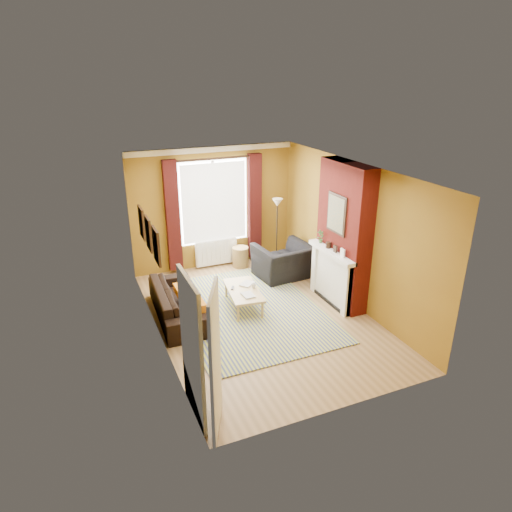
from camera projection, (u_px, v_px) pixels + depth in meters
name	position (u px, v px, depth m)	size (l,w,h in m)	color
ground	(261.00, 317.00, 8.65)	(5.50, 5.50, 0.00)	olive
room_walls	(287.00, 239.00, 8.60)	(3.82, 5.54, 2.83)	olive
striped_rug	(248.00, 310.00, 8.88)	(2.67, 3.69, 0.02)	navy
sofa	(178.00, 302.00, 8.57)	(2.08, 0.81, 0.61)	black
armchair	(283.00, 261.00, 10.18)	(1.17, 1.02, 0.76)	black
coffee_table	(243.00, 291.00, 8.87)	(0.73, 1.23, 0.39)	tan
wicker_stool	(240.00, 257.00, 10.79)	(0.43, 0.43, 0.48)	olive
floor_lamp	(277.00, 213.00, 10.45)	(0.28, 0.28, 1.64)	black
book_a	(243.00, 296.00, 8.56)	(0.21, 0.28, 0.03)	#999999
book_b	(242.00, 283.00, 9.11)	(0.21, 0.29, 0.02)	#999999
mug	(254.00, 286.00, 8.90)	(0.09, 0.09, 0.09)	#999999
tv_remote	(233.00, 288.00, 8.89)	(0.11, 0.16, 0.02)	#28282B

